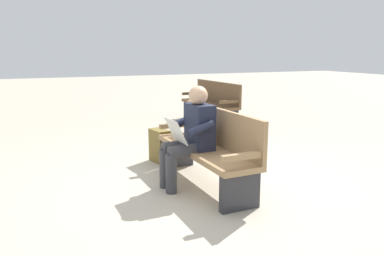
{
  "coord_description": "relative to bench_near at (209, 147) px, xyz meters",
  "views": [
    {
      "loc": [
        -3.86,
        1.81,
        1.56
      ],
      "look_at": [
        0.01,
        0.15,
        0.7
      ],
      "focal_mm": 35.21,
      "sensor_mm": 36.0,
      "label": 1
    }
  ],
  "objects": [
    {
      "name": "ground_plane",
      "position": [
        -0.0,
        0.07,
        -0.46
      ],
      "size": [
        40.0,
        40.0,
        0.0
      ],
      "primitive_type": "plane",
      "color": "#B7AD99"
    },
    {
      "name": "bench_far",
      "position": [
        3.55,
        -1.77,
        0.0
      ],
      "size": [
        1.83,
        0.6,
        0.9
      ],
      "rotation": [
        0.0,
        0.0,
        0.07
      ],
      "color": "brown",
      "rests_on": "ground"
    },
    {
      "name": "backpack",
      "position": [
        1.1,
        0.25,
        -0.23
      ],
      "size": [
        0.37,
        0.27,
        0.47
      ],
      "rotation": [
        0.0,
        0.0,
        3.34
      ],
      "color": "brown",
      "rests_on": "ground"
    },
    {
      "name": "bench_near",
      "position": [
        0.0,
        0.0,
        0.0
      ],
      "size": [
        1.81,
        0.53,
        0.9
      ],
      "rotation": [
        0.0,
        0.0,
        0.03
      ],
      "color": "#9E7A51",
      "rests_on": "ground"
    },
    {
      "name": "person_seated",
      "position": [
        0.01,
        0.23,
        0.17
      ],
      "size": [
        0.58,
        0.58,
        1.18
      ],
      "rotation": [
        0.0,
        0.0,
        0.03
      ],
      "color": "#1E2338",
      "rests_on": "ground"
    }
  ]
}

